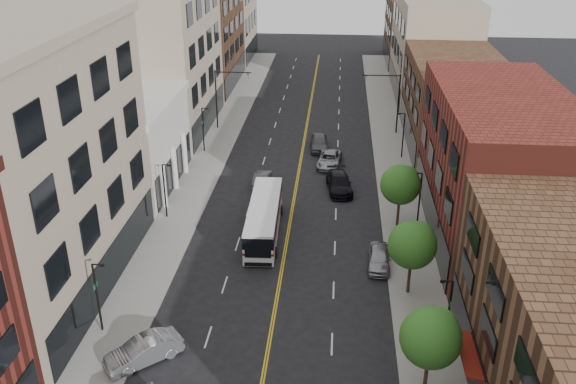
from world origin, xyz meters
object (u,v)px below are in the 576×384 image
(car_lane_behind, at_px, (262,179))
(car_lane_a, at_px, (339,183))
(car_angle_b, at_px, (144,351))
(car_lane_b, at_px, (329,159))
(car_parked_far, at_px, (379,258))
(car_lane_c, at_px, (319,142))
(city_bus, at_px, (264,217))

(car_lane_behind, relative_size, car_lane_a, 0.77)
(car_angle_b, distance_m, car_lane_a, 28.15)
(car_angle_b, distance_m, car_lane_b, 33.58)
(car_angle_b, xyz_separation_m, car_lane_a, (11.63, 25.63, 0.01))
(car_parked_far, bearing_deg, car_lane_behind, 130.14)
(car_angle_b, distance_m, car_lane_behind, 26.50)
(car_parked_far, bearing_deg, car_lane_c, 105.42)
(car_angle_b, height_order, car_lane_a, car_lane_a)
(car_parked_far, xyz_separation_m, car_lane_b, (-4.26, 19.77, -0.02))
(car_lane_a, bearing_deg, car_lane_behind, 167.79)
(car_parked_far, height_order, car_lane_behind, car_parked_far)
(car_lane_a, distance_m, car_lane_c, 11.20)
(car_angle_b, relative_size, car_lane_behind, 1.13)
(car_lane_behind, distance_m, car_lane_a, 7.65)
(car_parked_far, height_order, car_lane_c, car_lane_c)
(car_lane_behind, bearing_deg, car_lane_a, 176.56)
(car_angle_b, height_order, car_parked_far, car_angle_b)
(car_lane_b, bearing_deg, car_angle_b, -102.55)
(car_lane_c, bearing_deg, city_bus, -105.01)
(car_lane_a, bearing_deg, car_lane_b, 91.90)
(car_angle_b, height_order, car_lane_b, car_angle_b)
(car_lane_a, bearing_deg, car_parked_far, -84.78)
(car_lane_b, xyz_separation_m, car_lane_c, (-1.28, 4.69, 0.12))
(car_lane_a, height_order, car_lane_c, car_lane_c)
(car_angle_b, bearing_deg, car_lane_behind, 130.58)
(car_parked_far, bearing_deg, car_angle_b, -138.06)
(city_bus, bearing_deg, car_lane_a, 54.03)
(city_bus, height_order, car_lane_c, city_bus)
(car_angle_b, bearing_deg, car_parked_far, 88.54)
(city_bus, relative_size, car_lane_b, 2.19)
(car_angle_b, relative_size, car_parked_far, 1.12)
(car_parked_far, xyz_separation_m, car_lane_a, (-3.17, 13.53, 0.07))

